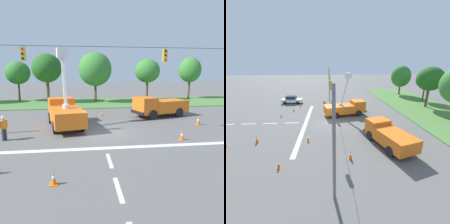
# 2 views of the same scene
# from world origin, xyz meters

# --- Properties ---
(ground_plane) EXTENTS (200.00, 200.00, 0.00)m
(ground_plane) POSITION_xyz_m (0.00, 0.00, 0.00)
(ground_plane) COLOR #605E5B
(grass_verge) EXTENTS (56.00, 12.00, 0.10)m
(grass_verge) POSITION_xyz_m (0.00, 18.00, 0.05)
(grass_verge) COLOR #517F3D
(grass_verge) RESTS_ON ground
(lane_markings) EXTENTS (17.60, 15.25, 0.01)m
(lane_markings) POSITION_xyz_m (0.00, -5.07, 0.00)
(lane_markings) COLOR silver
(lane_markings) RESTS_ON ground
(signal_gantry) EXTENTS (26.20, 0.33, 7.20)m
(signal_gantry) POSITION_xyz_m (-0.06, -0.00, 4.25)
(signal_gantry) COLOR slate
(signal_gantry) RESTS_ON ground
(tree_west) EXTENTS (3.90, 4.13, 6.59)m
(tree_west) POSITION_xyz_m (-11.84, 21.30, 4.71)
(tree_west) COLOR brown
(tree_west) RESTS_ON ground
(tree_centre) EXTENTS (4.53, 4.90, 7.66)m
(tree_centre) POSITION_xyz_m (-6.79, 18.75, 5.42)
(tree_centre) COLOR brown
(tree_centre) RESTS_ON ground
(tree_east) EXTENTS (5.14, 4.87, 7.91)m
(tree_east) POSITION_xyz_m (0.64, 18.02, 5.27)
(tree_east) COLOR brown
(tree_east) RESTS_ON ground
(tree_far_east) EXTENTS (4.24, 3.82, 7.04)m
(tree_far_east) POSITION_xyz_m (9.57, 19.74, 5.03)
(tree_far_east) COLOR brown
(tree_far_east) RESTS_ON ground
(tree_east_end) EXTENTS (4.04, 3.50, 7.46)m
(tree_east_end) POSITION_xyz_m (17.94, 21.22, 5.22)
(tree_east_end) COLOR brown
(tree_east_end) RESTS_ON ground
(utility_truck_bucket_lift) EXTENTS (3.83, 7.04, 6.78)m
(utility_truck_bucket_lift) POSITION_xyz_m (-2.98, 2.62, 1.36)
(utility_truck_bucket_lift) COLOR orange
(utility_truck_bucket_lift) RESTS_ON ground
(utility_truck_support_near) EXTENTS (6.39, 4.06, 2.19)m
(utility_truck_support_near) POSITION_xyz_m (6.83, 5.80, 1.17)
(utility_truck_support_near) COLOR orange
(utility_truck_support_near) RESTS_ON ground
(road_worker) EXTENTS (0.42, 0.56, 1.77)m
(road_worker) POSITION_xyz_m (-6.89, -1.04, 1.00)
(road_worker) COLOR #383842
(road_worker) RESTS_ON ground
(traffic_cone_foreground_right) EXTENTS (0.36, 0.36, 0.59)m
(traffic_cone_foreground_right) POSITION_xyz_m (0.63, 7.09, 0.28)
(traffic_cone_foreground_right) COLOR orange
(traffic_cone_foreground_right) RESTS_ON ground
(traffic_cone_near_bucket) EXTENTS (0.36, 0.36, 0.68)m
(traffic_cone_near_bucket) POSITION_xyz_m (5.53, -2.58, 0.33)
(traffic_cone_near_bucket) COLOR orange
(traffic_cone_near_bucket) RESTS_ON ground
(traffic_cone_lane_edge_b) EXTENTS (0.36, 0.36, 0.59)m
(traffic_cone_lane_edge_b) POSITION_xyz_m (-2.66, -7.85, 0.28)
(traffic_cone_lane_edge_b) COLOR orange
(traffic_cone_lane_edge_b) RESTS_ON ground
(traffic_cone_centre_line) EXTENTS (0.36, 0.36, 0.82)m
(traffic_cone_centre_line) POSITION_xyz_m (9.04, 1.59, 0.41)
(traffic_cone_centre_line) COLOR orange
(traffic_cone_centre_line) RESTS_ON ground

